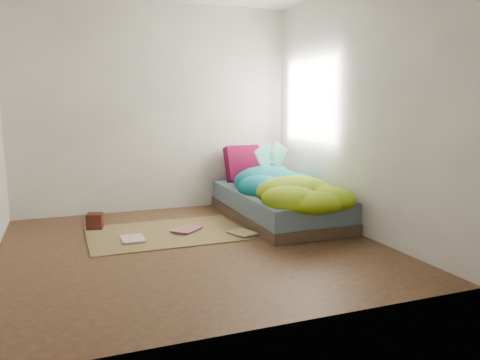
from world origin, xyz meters
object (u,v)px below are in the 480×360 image
Objects in this scene: open_book at (272,147)px; floor_book_a at (121,240)px; bed at (277,205)px; wooden_box at (95,221)px; floor_book_b at (178,229)px; pillow_magenta at (243,164)px.

open_book is 2.30m from floor_book_a.
bed is 4.69× the size of open_book.
floor_book_b is (0.83, -0.39, -0.07)m from wooden_box.
open_book is 2.33m from wooden_box.
wooden_box is 0.53× the size of floor_book_b.
open_book is (0.27, -0.32, 0.24)m from pillow_magenta.
floor_book_a is at bearing -71.36° from wooden_box.
bed is at bearing -7.70° from wooden_box.
pillow_magenta is 0.48m from open_book.
wooden_box is (-1.94, -0.53, -0.48)m from pillow_magenta.
pillow_magenta is (-0.12, 0.81, 0.41)m from bed.
open_book is 1.39× the size of floor_book_b.
wooden_box is 0.54× the size of floor_book_a.
pillow_magenta is at bearing 98.52° from bed.
floor_book_b is at bearing -25.07° from wooden_box.
wooden_box is 0.65m from floor_book_a.
wooden_box is (-2.06, 0.28, -0.07)m from bed.
open_book reaches higher than floor_book_a.
floor_book_a is at bearing -169.92° from bed.
bed reaches higher than floor_book_a.
pillow_magenta is 2.86× the size of wooden_box.
wooden_box is at bearing 172.30° from bed.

